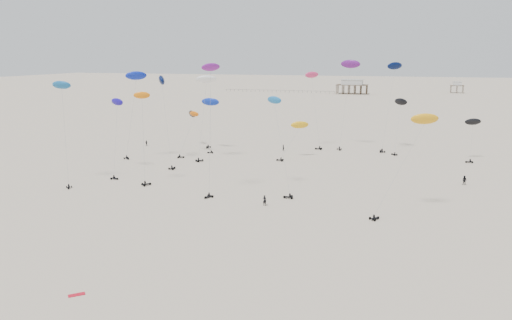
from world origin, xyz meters
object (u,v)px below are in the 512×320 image
(rig_9, at_px, (296,130))
(spectator_0, at_px, (265,206))
(pavilion_main, at_px, (352,88))
(rig_4, at_px, (63,102))
(pavilion_small, at_px, (457,88))
(rig_0, at_px, (195,120))

(rig_9, distance_m, spectator_0, 44.14)
(pavilion_main, distance_m, rig_4, 265.60)
(pavilion_small, distance_m, rig_4, 310.62)
(pavilion_small, distance_m, rig_9, 261.26)
(rig_0, relative_size, rig_9, 1.05)
(pavilion_small, bearing_deg, pavilion_main, -156.80)
(pavilion_small, distance_m, spectator_0, 302.93)
(pavilion_small, relative_size, rig_0, 0.80)
(spectator_0, bearing_deg, pavilion_main, -74.71)
(rig_0, bearing_deg, rig_9, 165.90)
(rig_9, bearing_deg, pavilion_small, -14.55)
(rig_4, height_order, spectator_0, rig_4)
(rig_0, height_order, rig_4, rig_4)
(pavilion_small, bearing_deg, rig_4, -108.96)
(pavilion_small, height_order, rig_9, rig_9)
(rig_4, relative_size, rig_9, 2.01)
(pavilion_small, relative_size, rig_4, 0.42)
(pavilion_main, relative_size, rig_9, 1.97)
(rig_4, xyz_separation_m, spectator_0, (44.11, -4.06, -17.03))
(pavilion_main, xyz_separation_m, pavilion_small, (70.00, 30.00, -0.74))
(spectator_0, bearing_deg, rig_0, -42.92)
(rig_0, distance_m, rig_9, 33.59)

